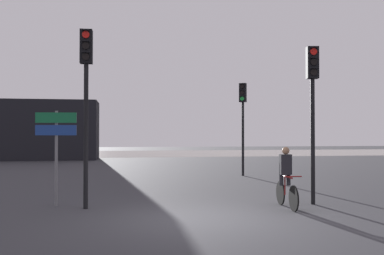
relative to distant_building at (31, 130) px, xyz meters
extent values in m
plane|color=#333338|center=(9.10, -25.49, -2.32)|extent=(120.00, 120.00, 0.00)
cube|color=#9E937F|center=(9.10, 10.00, -2.32)|extent=(80.00, 16.00, 0.01)
cube|color=black|center=(0.00, 0.00, 0.00)|extent=(10.24, 4.00, 4.64)
cylinder|color=black|center=(12.85, -15.45, -0.56)|extent=(0.12, 0.12, 3.51)
cube|color=black|center=(12.85, -15.45, 1.64)|extent=(0.40, 0.37, 0.90)
cylinder|color=black|center=(12.78, -15.57, 1.93)|extent=(0.18, 0.12, 0.19)
cube|color=black|center=(12.77, -15.59, 2.04)|extent=(0.22, 0.20, 0.02)
cylinder|color=black|center=(12.78, -15.57, 1.64)|extent=(0.18, 0.12, 0.19)
cube|color=black|center=(12.77, -15.59, 1.75)|extent=(0.22, 0.20, 0.02)
cylinder|color=green|center=(12.78, -15.57, 1.35)|extent=(0.18, 0.12, 0.19)
cube|color=black|center=(12.77, -15.59, 1.46)|extent=(0.22, 0.20, 0.02)
cylinder|color=black|center=(6.27, -23.62, -0.40)|extent=(0.12, 0.12, 3.83)
cube|color=black|center=(6.27, -23.62, 1.96)|extent=(0.33, 0.25, 0.90)
cylinder|color=red|center=(6.27, -23.75, 2.25)|extent=(0.19, 0.04, 0.19)
cube|color=black|center=(6.27, -23.77, 2.36)|extent=(0.19, 0.13, 0.02)
cylinder|color=black|center=(6.27, -23.75, 1.96)|extent=(0.19, 0.04, 0.19)
cube|color=black|center=(6.27, -23.77, 2.07)|extent=(0.19, 0.13, 0.02)
cylinder|color=black|center=(6.27, -23.75, 1.67)|extent=(0.19, 0.04, 0.19)
cube|color=black|center=(6.27, -23.77, 1.78)|extent=(0.19, 0.13, 0.02)
cylinder|color=black|center=(12.51, -23.87, -0.56)|extent=(0.12, 0.12, 3.53)
cube|color=black|center=(12.51, -23.87, 1.66)|extent=(0.35, 0.29, 0.90)
cylinder|color=red|center=(12.49, -24.00, 1.95)|extent=(0.19, 0.06, 0.19)
cube|color=black|center=(12.48, -24.02, 2.06)|extent=(0.21, 0.15, 0.02)
cylinder|color=black|center=(12.49, -24.00, 1.66)|extent=(0.19, 0.06, 0.19)
cube|color=black|center=(12.48, -24.02, 1.77)|extent=(0.21, 0.15, 0.02)
cylinder|color=black|center=(12.49, -24.00, 1.37)|extent=(0.19, 0.06, 0.19)
cube|color=black|center=(12.48, -24.02, 1.48)|extent=(0.21, 0.15, 0.02)
cylinder|color=slate|center=(5.44, -23.11, -1.02)|extent=(0.08, 0.08, 2.60)
cube|color=#116038|center=(5.44, -23.16, 0.09)|extent=(1.10, 0.14, 0.28)
cube|color=navy|center=(5.44, -23.16, -0.25)|extent=(1.10, 0.14, 0.28)
cylinder|color=black|center=(11.52, -24.89, -1.99)|extent=(0.07, 0.66, 0.66)
cylinder|color=black|center=(11.56, -23.84, -1.99)|extent=(0.07, 0.66, 0.66)
cylinder|color=maroon|center=(11.54, -24.36, -1.49)|extent=(0.07, 0.84, 0.04)
cylinder|color=maroon|center=(11.55, -24.21, -1.71)|extent=(0.04, 0.04, 0.55)
cylinder|color=maroon|center=(11.52, -24.84, -1.44)|extent=(0.46, 0.05, 0.03)
cylinder|color=black|center=(11.45, -24.21, -1.44)|extent=(0.11, 0.11, 0.60)
cylinder|color=black|center=(11.65, -24.22, -1.44)|extent=(0.11, 0.11, 0.60)
cube|color=black|center=(11.55, -24.26, -1.17)|extent=(0.31, 0.21, 0.54)
sphere|color=#846047|center=(11.55, -24.29, -0.80)|extent=(0.20, 0.20, 0.20)
camera|label=1|loc=(7.30, -35.19, -0.38)|focal=40.00mm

